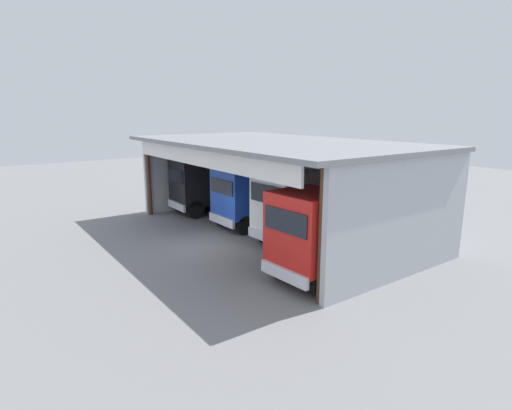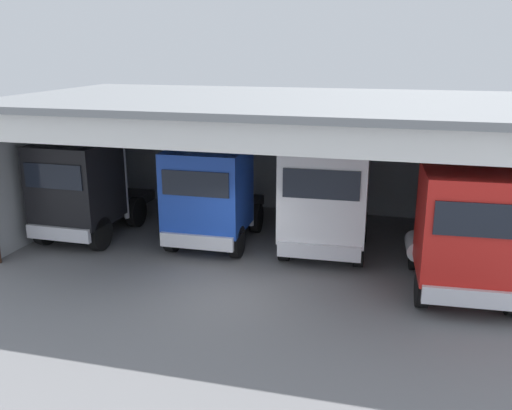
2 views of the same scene
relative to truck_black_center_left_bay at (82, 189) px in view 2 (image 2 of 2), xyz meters
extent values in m
plane|color=slate|center=(6.04, -2.82, -1.76)|extent=(80.00, 80.00, 0.00)
cube|color=#ADB2B7|center=(6.04, 5.44, 0.57)|extent=(15.48, 0.24, 4.67)
cube|color=#ADB2B7|center=(-1.70, 1.31, 0.57)|extent=(0.24, 8.26, 4.67)
cube|color=gray|center=(6.04, 0.97, 3.00)|extent=(16.08, 8.94, 0.20)
cube|color=white|center=(6.04, -3.09, 2.55)|extent=(13.93, 0.12, 0.90)
cube|color=black|center=(0.02, -0.36, 0.33)|extent=(2.37, 2.33, 2.59)
cube|color=black|center=(0.00, -1.53, 0.79)|extent=(2.00, 0.08, 0.78)
cube|color=silver|center=(0.00, -1.56, -1.06)|extent=(2.23, 0.18, 0.44)
cube|color=#232326|center=(0.04, 1.71, -1.03)|extent=(1.80, 3.78, 0.36)
cylinder|color=silver|center=(1.09, 0.93, 0.04)|extent=(0.18, 0.18, 2.51)
cylinder|color=silver|center=(-1.03, 0.95, 0.04)|extent=(0.18, 0.18, 2.51)
cylinder|color=silver|center=(-1.02, 1.42, -0.91)|extent=(0.57, 1.21, 0.56)
cylinder|color=black|center=(1.04, -0.83, -1.21)|extent=(0.31, 1.11, 1.10)
cylinder|color=black|center=(-1.01, -0.81, -1.21)|extent=(0.31, 1.11, 1.10)
cylinder|color=black|center=(1.06, 1.70, -1.21)|extent=(0.31, 1.11, 1.10)
cylinder|color=black|center=(-0.98, 1.72, -1.21)|extent=(0.31, 1.11, 1.10)
cube|color=#1E47B7|center=(4.44, 0.11, 0.26)|extent=(2.49, 2.23, 2.54)
cube|color=black|center=(4.46, -1.01, 0.71)|extent=(2.09, 0.09, 0.76)
cube|color=silver|center=(4.46, -1.04, -1.10)|extent=(2.34, 0.20, 0.44)
cube|color=#232326|center=(4.40, 2.19, -1.07)|extent=(1.90, 3.81, 0.36)
cylinder|color=silver|center=(5.52, 1.37, 0.27)|extent=(0.18, 0.18, 3.04)
cylinder|color=silver|center=(3.31, 1.34, 0.27)|extent=(0.18, 0.18, 3.04)
cylinder|color=silver|center=(3.30, 1.87, -0.95)|extent=(0.58, 1.21, 0.56)
cylinder|color=black|center=(5.52, -0.31, -1.25)|extent=(0.32, 1.02, 1.02)
cylinder|color=black|center=(3.37, -0.35, -1.25)|extent=(0.32, 1.02, 1.02)
cylinder|color=black|center=(5.48, 2.21, -1.25)|extent=(0.32, 1.02, 1.02)
cylinder|color=black|center=(3.33, 2.17, -1.25)|extent=(0.32, 1.02, 1.02)
cube|color=white|center=(8.14, 0.36, 0.41)|extent=(2.65, 2.58, 2.82)
cube|color=black|center=(8.19, -0.90, 0.90)|extent=(2.18, 0.14, 0.85)
cube|color=silver|center=(8.19, -0.93, -1.10)|extent=(2.44, 0.25, 0.44)
cube|color=#232326|center=(8.07, 2.12, -1.07)|extent=(2.04, 3.27, 0.36)
cylinder|color=silver|center=(9.24, 1.80, 0.03)|extent=(0.18, 0.18, 2.57)
cylinder|color=silver|center=(6.94, 1.71, 0.03)|extent=(0.18, 0.18, 2.57)
cylinder|color=silver|center=(6.93, 1.78, -0.95)|extent=(0.60, 1.22, 0.56)
cylinder|color=black|center=(9.29, -0.09, -1.25)|extent=(0.34, 1.03, 1.02)
cylinder|color=black|center=(7.03, -0.18, -1.25)|extent=(0.34, 1.03, 1.02)
cylinder|color=black|center=(9.20, 2.16, -1.25)|extent=(0.34, 1.03, 1.02)
cylinder|color=black|center=(6.95, 2.08, -1.25)|extent=(0.34, 1.03, 1.02)
cube|color=red|center=(12.09, -1.83, 0.37)|extent=(2.58, 2.59, 2.69)
cube|color=black|center=(12.16, -3.07, 0.84)|extent=(2.08, 0.18, 0.81)
cube|color=silver|center=(12.16, -3.10, -1.08)|extent=(2.33, 0.29, 0.44)
cube|color=#232326|center=(11.97, 0.18, -1.05)|extent=(2.04, 3.75, 0.36)
cylinder|color=silver|center=(13.11, -0.39, 0.10)|extent=(0.18, 0.18, 2.67)
cylinder|color=silver|center=(10.91, -0.52, 0.10)|extent=(0.18, 0.18, 2.67)
cylinder|color=silver|center=(10.89, -0.18, -0.93)|extent=(0.63, 1.23, 0.56)
cylinder|color=black|center=(13.19, -2.25, -1.23)|extent=(0.36, 1.08, 1.07)
cylinder|color=black|center=(11.04, -2.38, -1.23)|extent=(0.36, 1.08, 1.07)
cylinder|color=black|center=(13.05, 0.24, -1.23)|extent=(0.36, 1.08, 1.07)
cylinder|color=black|center=(10.90, 0.12, -1.23)|extent=(0.36, 1.08, 1.07)
cylinder|color=#194CB2|center=(2.65, 4.39, -1.31)|extent=(0.58, 0.58, 0.90)
cube|color=black|center=(2.52, 3.66, -1.26)|extent=(0.90, 0.60, 1.00)
camera|label=1|loc=(22.62, -11.79, 4.50)|focal=28.81mm
camera|label=2|loc=(10.25, -15.86, 4.63)|focal=38.65mm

